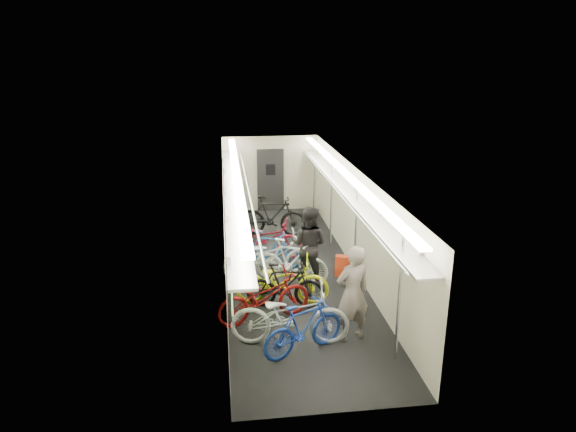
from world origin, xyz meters
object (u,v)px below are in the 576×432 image
object	(u,v)px
passenger_near	(353,293)
passenger_mid	(309,245)
backpack	(343,266)
bicycle_1	(304,328)
bicycle_0	(290,316)

from	to	relation	value
passenger_near	passenger_mid	world-z (taller)	passenger_near
passenger_near	passenger_mid	distance (m)	2.50
passenger_mid	backpack	bearing A→B (deg)	124.30
bicycle_1	backpack	xyz separation A→B (m)	(0.79, 0.65, 0.81)
bicycle_1	passenger_mid	distance (m)	2.91
bicycle_0	bicycle_1	size ratio (longest dim) A/B	1.32
passenger_near	backpack	bearing A→B (deg)	-83.23
bicycle_0	backpack	distance (m)	1.27
bicycle_0	passenger_mid	bearing A→B (deg)	-9.63
passenger_mid	backpack	xyz separation A→B (m)	(0.24, -2.18, 0.41)
bicycle_0	backpack	bearing A→B (deg)	-64.70
passenger_near	passenger_mid	xyz separation A→B (m)	(-0.36, 2.47, -0.01)
backpack	passenger_near	bearing A→B (deg)	-48.39
backpack	bicycle_0	bearing A→B (deg)	-142.66
bicycle_0	backpack	xyz separation A→B (m)	(0.98, 0.33, 0.74)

